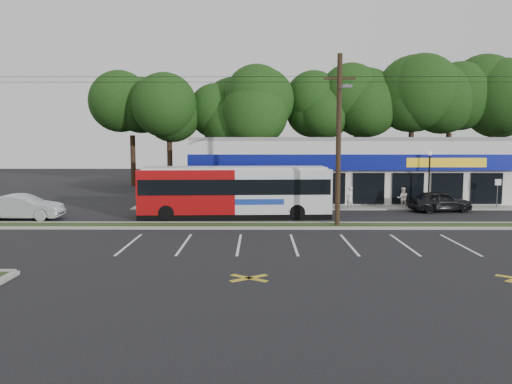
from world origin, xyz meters
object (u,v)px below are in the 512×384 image
at_px(car_dark, 440,201).
at_px(pedestrian_a, 350,198).
at_px(sign_post, 498,188).
at_px(car_silver, 23,207).
at_px(metrobus, 235,191).
at_px(lamp_post, 429,173).
at_px(pedestrian_b, 403,198).
at_px(utility_pole, 336,134).

relative_size(car_dark, pedestrian_a, 2.57).
relative_size(sign_post, car_silver, 0.45).
bearing_deg(sign_post, metrobus, -168.01).
xyz_separation_m(car_silver, pedestrian_a, (21.74, 4.46, 0.05)).
bearing_deg(metrobus, lamp_post, 14.23).
relative_size(lamp_post, car_silver, 0.86).
xyz_separation_m(lamp_post, car_dark, (0.28, -1.58, -1.92)).
bearing_deg(pedestrian_b, pedestrian_a, 16.56).
bearing_deg(pedestrian_a, lamp_post, 150.68).
relative_size(lamp_post, metrobus, 0.34).
height_order(sign_post, car_dark, sign_post).
bearing_deg(pedestrian_a, utility_pole, 35.59).
xyz_separation_m(car_dark, car_silver, (-28.02, -3.72, 0.06)).
height_order(car_dark, pedestrian_b, pedestrian_b).
xyz_separation_m(utility_pole, metrobus, (-6.01, 3.57, -3.64)).
bearing_deg(lamp_post, car_silver, -169.18).
bearing_deg(pedestrian_b, metrobus, 27.06).
height_order(utility_pole, sign_post, utility_pole).
height_order(metrobus, car_silver, metrobus).
bearing_deg(car_dark, pedestrian_a, 73.58).
relative_size(utility_pole, metrobus, 3.97).
xyz_separation_m(utility_pole, car_silver, (-19.57, 2.57, -4.60)).
distance_m(sign_post, pedestrian_b, 7.04).
xyz_separation_m(car_silver, pedestrian_b, (25.74, 5.00, -0.00)).
bearing_deg(utility_pole, pedestrian_a, 72.87).
height_order(lamp_post, car_dark, lamp_post).
bearing_deg(car_silver, pedestrian_b, -80.76).
distance_m(lamp_post, sign_post, 5.13).
bearing_deg(metrobus, utility_pole, -33.38).
distance_m(lamp_post, metrobus, 14.84).
relative_size(metrobus, car_silver, 2.55).
distance_m(lamp_post, car_silver, 28.30).
height_order(car_dark, car_silver, car_silver).
height_order(metrobus, car_dark, metrobus).
xyz_separation_m(sign_post, car_dark, (-4.72, -1.35, -0.80)).
bearing_deg(utility_pole, metrobus, 149.27).
height_order(utility_pole, lamp_post, utility_pole).
xyz_separation_m(utility_pole, lamp_post, (8.17, 7.87, -2.74)).
xyz_separation_m(utility_pole, pedestrian_a, (2.17, 7.03, -4.55)).
relative_size(sign_post, car_dark, 0.50).
relative_size(lamp_post, car_dark, 0.96).
bearing_deg(utility_pole, car_dark, 36.70).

